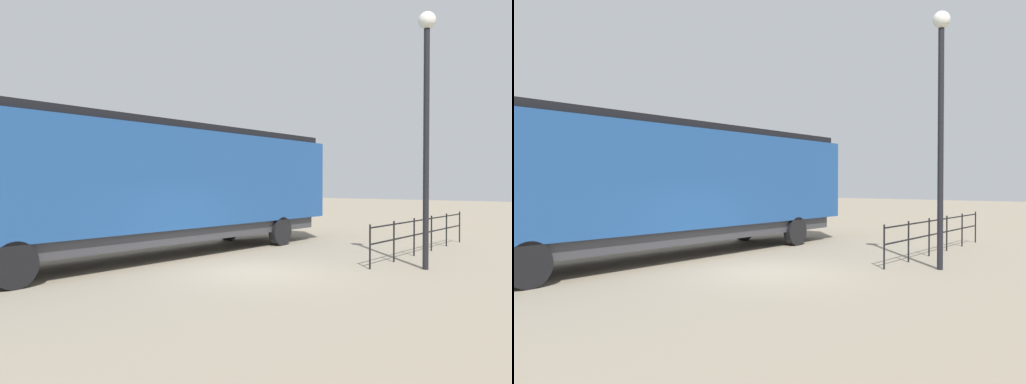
{
  "view_description": "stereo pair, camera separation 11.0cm",
  "coord_description": "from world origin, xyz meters",
  "views": [
    {
      "loc": [
        8.48,
        -10.22,
        2.4
      ],
      "look_at": [
        -0.21,
        0.45,
        2.16
      ],
      "focal_mm": 34.49,
      "sensor_mm": 36.0,
      "label": 1
    },
    {
      "loc": [
        8.57,
        -10.15,
        2.4
      ],
      "look_at": [
        -0.21,
        0.45,
        2.16
      ],
      "focal_mm": 34.49,
      "sensor_mm": 36.0,
      "label": 2
    }
  ],
  "objects": [
    {
      "name": "ground_plane",
      "position": [
        0.0,
        0.0,
        0.0
      ],
      "size": [
        120.0,
        120.0,
        0.0
      ],
      "primitive_type": "plane",
      "color": "gray"
    },
    {
      "name": "locomotive",
      "position": [
        -4.15,
        0.51,
        2.42
      ],
      "size": [
        3.03,
        15.95,
        4.34
      ],
      "color": "navy",
      "rests_on": "ground_plane"
    },
    {
      "name": "lamp_post",
      "position": [
        3.52,
        3.36,
        4.76
      ],
      "size": [
        0.48,
        0.48,
        7.16
      ],
      "color": "black",
      "rests_on": "ground_plane"
    },
    {
      "name": "platform_fence",
      "position": [
        2.3,
        6.45,
        0.8
      ],
      "size": [
        0.05,
        8.14,
        1.25
      ],
      "color": "black",
      "rests_on": "ground_plane"
    }
  ]
}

